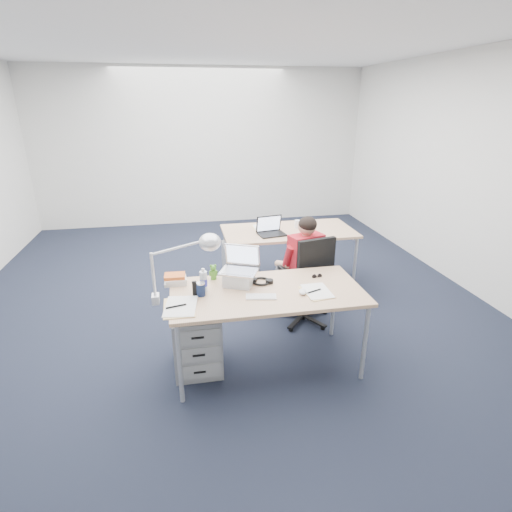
# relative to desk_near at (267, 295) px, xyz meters

# --- Properties ---
(floor) EXTENTS (7.00, 7.00, 0.00)m
(floor) POSITION_rel_desk_near_xyz_m (-0.21, 1.18, -0.68)
(floor) COLOR black
(floor) RESTS_ON ground
(room) EXTENTS (6.02, 7.02, 2.80)m
(room) POSITION_rel_desk_near_xyz_m (-0.21, 1.18, 1.03)
(room) COLOR silver
(room) RESTS_ON ground
(desk_near) EXTENTS (1.60, 0.80, 0.73)m
(desk_near) POSITION_rel_desk_near_xyz_m (0.00, 0.00, 0.00)
(desk_near) COLOR tan
(desk_near) RESTS_ON ground
(desk_far) EXTENTS (1.60, 0.80, 0.73)m
(desk_far) POSITION_rel_desk_near_xyz_m (0.62, 1.59, 0.00)
(desk_far) COLOR tan
(desk_far) RESTS_ON ground
(office_chair) EXTENTS (0.73, 0.73, 0.98)m
(office_chair) POSITION_rel_desk_near_xyz_m (0.56, 0.68, -0.41)
(office_chair) COLOR black
(office_chair) RESTS_ON ground
(seated_person) EXTENTS (0.46, 0.66, 1.14)m
(seated_person) POSITION_rel_desk_near_xyz_m (0.52, 0.83, -0.11)
(seated_person) COLOR #AA1822
(seated_person) RESTS_ON ground
(drawer_pedestal_near) EXTENTS (0.40, 0.50, 0.55)m
(drawer_pedestal_near) POSITION_rel_desk_near_xyz_m (-0.60, 0.09, -0.41)
(drawer_pedestal_near) COLOR gray
(drawer_pedestal_near) RESTS_ON ground
(drawer_pedestal_far) EXTENTS (0.40, 0.50, 0.55)m
(drawer_pedestal_far) POSITION_rel_desk_near_xyz_m (0.02, 1.64, -0.41)
(drawer_pedestal_far) COLOR gray
(drawer_pedestal_far) RESTS_ON ground
(silver_laptop) EXTENTS (0.38, 0.35, 0.33)m
(silver_laptop) POSITION_rel_desk_near_xyz_m (-0.21, 0.16, 0.21)
(silver_laptop) COLOR silver
(silver_laptop) RESTS_ON desk_near
(wireless_keyboard) EXTENTS (0.26, 0.14, 0.01)m
(wireless_keyboard) POSITION_rel_desk_near_xyz_m (-0.07, -0.11, 0.05)
(wireless_keyboard) COLOR white
(wireless_keyboard) RESTS_ON desk_near
(computer_mouse) EXTENTS (0.09, 0.11, 0.04)m
(computer_mouse) POSITION_rel_desk_near_xyz_m (0.27, -0.11, 0.06)
(computer_mouse) COLOR white
(computer_mouse) RESTS_ON desk_near
(headphones) EXTENTS (0.26, 0.23, 0.03)m
(headphones) POSITION_rel_desk_near_xyz_m (-0.02, 0.16, 0.06)
(headphones) COLOR black
(headphones) RESTS_ON desk_near
(can_koozie) EXTENTS (0.08, 0.08, 0.12)m
(can_koozie) POSITION_rel_desk_near_xyz_m (-0.55, 0.01, 0.10)
(can_koozie) COLOR #152142
(can_koozie) RESTS_ON desk_near
(water_bottle) EXTENTS (0.07, 0.07, 0.20)m
(water_bottle) POSITION_rel_desk_near_xyz_m (-0.52, 0.09, 0.15)
(water_bottle) COLOR silver
(water_bottle) RESTS_ON desk_near
(bear_figurine) EXTENTS (0.08, 0.06, 0.14)m
(bear_figurine) POSITION_rel_desk_near_xyz_m (-0.42, 0.31, 0.12)
(bear_figurine) COLOR #2A721E
(bear_figurine) RESTS_ON desk_near
(book_stack) EXTENTS (0.19, 0.14, 0.08)m
(book_stack) POSITION_rel_desk_near_xyz_m (-0.75, 0.28, 0.09)
(book_stack) COLOR silver
(book_stack) RESTS_ON desk_near
(cordless_phone) EXTENTS (0.04, 0.03, 0.13)m
(cordless_phone) POSITION_rel_desk_near_xyz_m (-0.60, 0.02, 0.11)
(cordless_phone) COLOR black
(cordless_phone) RESTS_ON desk_near
(papers_left) EXTENTS (0.26, 0.35, 0.01)m
(papers_left) POSITION_rel_desk_near_xyz_m (-0.73, -0.17, 0.05)
(papers_left) COLOR #EAC887
(papers_left) RESTS_ON desk_near
(papers_right) EXTENTS (0.23, 0.31, 0.01)m
(papers_right) POSITION_rel_desk_near_xyz_m (0.39, -0.11, 0.05)
(papers_right) COLOR #EAC887
(papers_right) RESTS_ON desk_near
(sunglasses) EXTENTS (0.10, 0.05, 0.02)m
(sunglasses) POSITION_rel_desk_near_xyz_m (0.50, 0.17, 0.06)
(sunglasses) COLOR black
(sunglasses) RESTS_ON desk_near
(desk_lamp) EXTENTS (0.53, 0.32, 0.57)m
(desk_lamp) POSITION_rel_desk_near_xyz_m (-0.73, -0.05, 0.33)
(desk_lamp) COLOR silver
(desk_lamp) RESTS_ON desk_near
(dark_laptop) EXTENTS (0.36, 0.35, 0.23)m
(dark_laptop) POSITION_rel_desk_near_xyz_m (0.37, 1.44, 0.16)
(dark_laptop) COLOR black
(dark_laptop) RESTS_ON desk_far
(far_cup) EXTENTS (0.07, 0.07, 0.10)m
(far_cup) POSITION_rel_desk_near_xyz_m (0.75, 1.66, 0.10)
(far_cup) COLOR white
(far_cup) RESTS_ON desk_far
(far_papers) EXTENTS (0.21, 0.30, 0.01)m
(far_papers) POSITION_rel_desk_near_xyz_m (0.31, 1.71, 0.05)
(far_papers) COLOR white
(far_papers) RESTS_ON desk_far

